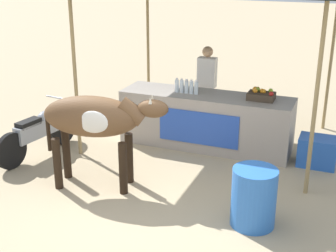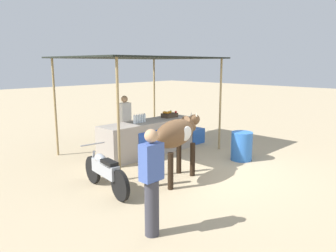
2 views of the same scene
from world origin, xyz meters
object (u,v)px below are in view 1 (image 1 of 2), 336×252
at_px(vendor_behind_counter, 207,88).
at_px(water_barrel, 254,197).
at_px(fruit_crate, 261,95).
at_px(motorcycle_parked, 39,131).
at_px(cooler_box, 317,151).
at_px(cow, 96,120).
at_px(stall_counter, 206,121).

xyz_separation_m(vendor_behind_counter, water_barrel, (1.59, -3.01, -0.46)).
bearing_deg(fruit_crate, vendor_behind_counter, 149.28).
bearing_deg(water_barrel, motorcycle_parked, 168.10).
height_order(cooler_box, cow, cow).
distance_m(vendor_behind_counter, cow, 2.91).
bearing_deg(stall_counter, vendor_behind_counter, 107.08).
height_order(stall_counter, fruit_crate, fruit_crate).
xyz_separation_m(stall_counter, cooler_box, (1.94, -0.10, -0.24)).
relative_size(fruit_crate, vendor_behind_counter, 0.27).
distance_m(fruit_crate, cow, 2.86).
bearing_deg(motorcycle_parked, water_barrel, -11.90).
bearing_deg(cow, fruit_crate, 47.54).
relative_size(vendor_behind_counter, water_barrel, 2.15).
xyz_separation_m(water_barrel, motorcycle_parked, (-3.85, 0.81, 0.04)).
height_order(fruit_crate, motorcycle_parked, fruit_crate).
height_order(stall_counter, cow, cow).
bearing_deg(stall_counter, cooler_box, -2.87).
xyz_separation_m(cooler_box, cow, (-2.93, -1.95, 0.79)).
bearing_deg(cow, motorcycle_parked, 157.97).
bearing_deg(motorcycle_parked, stall_counter, 30.03).
relative_size(water_barrel, cow, 0.42).
height_order(vendor_behind_counter, cooler_box, vendor_behind_counter).
distance_m(cooler_box, motorcycle_parked, 4.63).
distance_m(stall_counter, vendor_behind_counter, 0.87).
bearing_deg(water_barrel, cow, 175.03).
bearing_deg(stall_counter, fruit_crate, 3.68).
bearing_deg(fruit_crate, cooler_box, -8.93).
distance_m(fruit_crate, motorcycle_parked, 3.79).
relative_size(water_barrel, motorcycle_parked, 0.43).
height_order(stall_counter, cooler_box, stall_counter).
relative_size(fruit_crate, cow, 0.24).
height_order(vendor_behind_counter, water_barrel, vendor_behind_counter).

